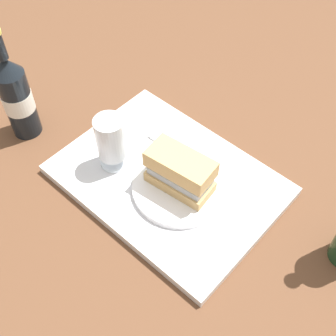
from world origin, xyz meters
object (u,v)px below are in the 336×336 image
object	(u,v)px
plate	(180,187)
beer_bottle	(16,96)
beer_glass	(111,142)
sandwich	(179,171)

from	to	relation	value
plate	beer_bottle	size ratio (longest dim) A/B	0.71
beer_bottle	beer_glass	bearing A→B (deg)	-166.73
beer_glass	beer_bottle	xyz separation A→B (m)	(0.23, 0.05, 0.02)
sandwich	beer_glass	world-z (taller)	beer_glass
plate	sandwich	distance (m)	0.05
sandwich	beer_bottle	bearing A→B (deg)	7.82
sandwich	beer_bottle	distance (m)	0.39
plate	sandwich	xyz separation A→B (m)	(0.00, 0.00, 0.05)
beer_glass	beer_bottle	bearing A→B (deg)	13.27
plate	beer_bottle	distance (m)	0.40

